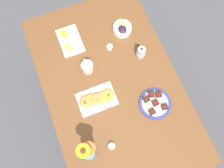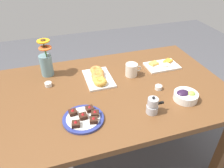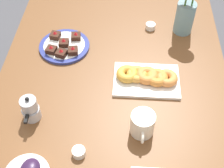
{
  "view_description": "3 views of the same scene",
  "coord_description": "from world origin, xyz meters",
  "px_view_note": "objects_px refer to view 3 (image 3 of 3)",
  "views": [
    {
      "loc": [
        -0.55,
        0.22,
        2.53
      ],
      "look_at": [
        0.0,
        0.0,
        0.78
      ],
      "focal_mm": 40.0,
      "sensor_mm": 36.0,
      "label": 1
    },
    {
      "loc": [
        -0.37,
        -1.16,
        1.62
      ],
      "look_at": [
        0.0,
        0.0,
        0.78
      ],
      "focal_mm": 35.0,
      "sensor_mm": 36.0,
      "label": 2
    },
    {
      "loc": [
        0.83,
        0.05,
        1.75
      ],
      "look_at": [
        0.0,
        0.0,
        0.78
      ],
      "focal_mm": 50.0,
      "sensor_mm": 36.0,
      "label": 3
    }
  ],
  "objects_px": {
    "dining_table": "(112,102)",
    "croissant_platter": "(147,77)",
    "jam_cup_honey": "(79,152)",
    "moka_pot": "(30,109)",
    "jam_cup_berry": "(151,26)",
    "coffee_mug": "(143,124)",
    "dessert_plate": "(64,46)",
    "flower_vase": "(185,15)"
  },
  "relations": [
    {
      "from": "dining_table",
      "to": "croissant_platter",
      "type": "relative_size",
      "value": 5.6
    },
    {
      "from": "jam_cup_honey",
      "to": "moka_pot",
      "type": "xyz_separation_m",
      "value": [
        -0.15,
        -0.2,
        0.03
      ]
    },
    {
      "from": "croissant_platter",
      "to": "jam_cup_berry",
      "type": "xyz_separation_m",
      "value": [
        -0.35,
        0.02,
        -0.01
      ]
    },
    {
      "from": "coffee_mug",
      "to": "dining_table",
      "type": "bearing_deg",
      "value": -147.17
    },
    {
      "from": "dining_table",
      "to": "coffee_mug",
      "type": "bearing_deg",
      "value": 32.83
    },
    {
      "from": "dining_table",
      "to": "dessert_plate",
      "type": "relative_size",
      "value": 6.74
    },
    {
      "from": "coffee_mug",
      "to": "croissant_platter",
      "type": "height_order",
      "value": "coffee_mug"
    },
    {
      "from": "dining_table",
      "to": "flower_vase",
      "type": "distance_m",
      "value": 0.55
    },
    {
      "from": "dining_table",
      "to": "jam_cup_berry",
      "type": "distance_m",
      "value": 0.46
    },
    {
      "from": "jam_cup_honey",
      "to": "jam_cup_berry",
      "type": "xyz_separation_m",
      "value": [
        -0.72,
        0.27,
        0.0
      ]
    },
    {
      "from": "croissant_platter",
      "to": "flower_vase",
      "type": "height_order",
      "value": "flower_vase"
    },
    {
      "from": "jam_cup_honey",
      "to": "coffee_mug",
      "type": "bearing_deg",
      "value": 116.3
    },
    {
      "from": "flower_vase",
      "to": "croissant_platter",
      "type": "bearing_deg",
      "value": -27.57
    },
    {
      "from": "dining_table",
      "to": "jam_cup_honey",
      "type": "xyz_separation_m",
      "value": [
        0.3,
        -0.1,
        0.1
      ]
    },
    {
      "from": "dining_table",
      "to": "moka_pot",
      "type": "distance_m",
      "value": 0.36
    },
    {
      "from": "jam_cup_honey",
      "to": "dining_table",
      "type": "bearing_deg",
      "value": 161.88
    },
    {
      "from": "croissant_platter",
      "to": "moka_pot",
      "type": "bearing_deg",
      "value": -64.43
    },
    {
      "from": "jam_cup_berry",
      "to": "moka_pot",
      "type": "xyz_separation_m",
      "value": [
        0.57,
        -0.47,
        0.03
      ]
    },
    {
      "from": "jam_cup_berry",
      "to": "flower_vase",
      "type": "relative_size",
      "value": 0.18
    },
    {
      "from": "moka_pot",
      "to": "dessert_plate",
      "type": "bearing_deg",
      "value": 171.43
    },
    {
      "from": "jam_cup_berry",
      "to": "flower_vase",
      "type": "xyz_separation_m",
      "value": [
        0.01,
        0.16,
        0.08
      ]
    },
    {
      "from": "croissant_platter",
      "to": "coffee_mug",
      "type": "bearing_deg",
      "value": -4.55
    },
    {
      "from": "croissant_platter",
      "to": "jam_cup_honey",
      "type": "relative_size",
      "value": 5.95
    },
    {
      "from": "coffee_mug",
      "to": "flower_vase",
      "type": "distance_m",
      "value": 0.63
    },
    {
      "from": "coffee_mug",
      "to": "croissant_platter",
      "type": "xyz_separation_m",
      "value": [
        -0.25,
        0.02,
        -0.02
      ]
    },
    {
      "from": "dining_table",
      "to": "coffee_mug",
      "type": "relative_size",
      "value": 12.83
    },
    {
      "from": "dining_table",
      "to": "dessert_plate",
      "type": "bearing_deg",
      "value": -135.57
    },
    {
      "from": "croissant_platter",
      "to": "dessert_plate",
      "type": "xyz_separation_m",
      "value": [
        -0.19,
        -0.39,
        -0.01
      ]
    },
    {
      "from": "flower_vase",
      "to": "jam_cup_honey",
      "type": "bearing_deg",
      "value": -30.89
    },
    {
      "from": "croissant_platter",
      "to": "jam_cup_honey",
      "type": "distance_m",
      "value": 0.44
    },
    {
      "from": "croissant_platter",
      "to": "dessert_plate",
      "type": "relative_size",
      "value": 1.2
    },
    {
      "from": "jam_cup_honey",
      "to": "moka_pot",
      "type": "bearing_deg",
      "value": -126.43
    },
    {
      "from": "moka_pot",
      "to": "croissant_platter",
      "type": "bearing_deg",
      "value": 115.57
    },
    {
      "from": "coffee_mug",
      "to": "moka_pot",
      "type": "relative_size",
      "value": 1.05
    },
    {
      "from": "croissant_platter",
      "to": "jam_cup_honey",
      "type": "height_order",
      "value": "croissant_platter"
    },
    {
      "from": "jam_cup_honey",
      "to": "moka_pot",
      "type": "relative_size",
      "value": 0.4
    },
    {
      "from": "coffee_mug",
      "to": "flower_vase",
      "type": "xyz_separation_m",
      "value": [
        -0.6,
        0.2,
        0.05
      ]
    },
    {
      "from": "croissant_platter",
      "to": "flower_vase",
      "type": "xyz_separation_m",
      "value": [
        -0.35,
        0.18,
        0.07
      ]
    },
    {
      "from": "coffee_mug",
      "to": "dessert_plate",
      "type": "relative_size",
      "value": 0.53
    },
    {
      "from": "dining_table",
      "to": "jam_cup_berry",
      "type": "relative_size",
      "value": 33.33
    },
    {
      "from": "coffee_mug",
      "to": "jam_cup_honey",
      "type": "height_order",
      "value": "coffee_mug"
    },
    {
      "from": "croissant_platter",
      "to": "flower_vase",
      "type": "distance_m",
      "value": 0.4
    }
  ]
}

